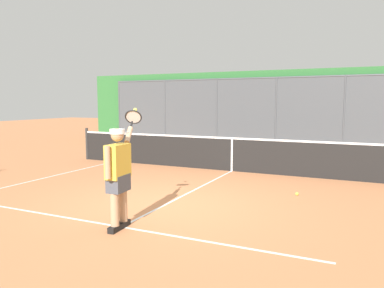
{
  "coord_description": "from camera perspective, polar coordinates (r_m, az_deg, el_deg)",
  "views": [
    {
      "loc": [
        -3.44,
        6.04,
        1.96
      ],
      "look_at": [
        -0.01,
        -1.27,
        1.05
      ],
      "focal_mm": 35.17,
      "sensor_mm": 36.0,
      "label": 1
    }
  ],
  "objects": [
    {
      "name": "ground_plane",
      "position": [
        7.22,
        -4.41,
        -9.34
      ],
      "size": [
        60.0,
        60.0,
        0.0
      ],
      "primitive_type": "plane",
      "color": "#C67A4C"
    },
    {
      "name": "court_line_markings",
      "position": [
        5.92,
        -12.43,
        -13.04
      ],
      "size": [
        8.17,
        9.64,
        0.01
      ],
      "color": "white",
      "rests_on": "ground"
    },
    {
      "name": "tennis_net",
      "position": [
        10.67,
        6.08,
        -1.49
      ],
      "size": [
        10.5,
        0.09,
        1.07
      ],
      "color": "#2D2D2D",
      "rests_on": "ground"
    },
    {
      "name": "tennis_ball_by_sideline",
      "position": [
        8.27,
        15.63,
        -7.29
      ],
      "size": [
        0.07,
        0.07,
        0.07
      ],
      "primitive_type": "sphere",
      "color": "#D6E042",
      "rests_on": "ground"
    },
    {
      "name": "fence_backdrop",
      "position": [
        16.44,
        13.09,
        5.08
      ],
      "size": [
        18.6,
        1.37,
        3.26
      ],
      "color": "#474C51",
      "rests_on": "ground"
    },
    {
      "name": "tennis_player",
      "position": [
        5.86,
        -11.08,
        -4.11
      ],
      "size": [
        0.54,
        1.31,
        1.85
      ],
      "rotation": [
        0.0,
        0.0,
        -1.5
      ],
      "color": "black",
      "rests_on": "ground"
    }
  ]
}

